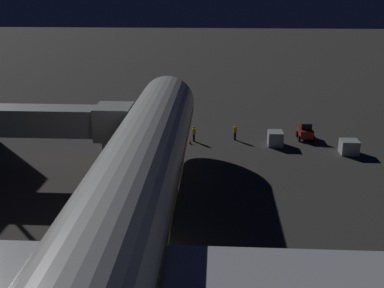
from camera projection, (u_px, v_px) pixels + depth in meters
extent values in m
plane|color=#383533|center=(134.00, 265.00, 30.19)|extent=(320.00, 320.00, 0.00)
cylinder|color=silver|center=(102.00, 257.00, 21.48)|extent=(5.52, 58.68, 5.52)
sphere|color=silver|center=(168.00, 102.00, 49.11)|extent=(5.41, 5.41, 5.41)
cube|color=gold|center=(103.00, 265.00, 21.62)|extent=(5.58, 56.33, 0.50)
cube|color=black|center=(166.00, 96.00, 47.23)|extent=(3.04, 1.40, 0.90)
cylinder|color=#B7BABF|center=(165.00, 141.00, 46.87)|extent=(0.28, 0.28, 2.03)
cylinder|color=black|center=(165.00, 156.00, 47.41)|extent=(0.45, 1.20, 1.20)
cube|color=#9E9E99|center=(1.00, 120.00, 42.60)|extent=(20.94, 2.60, 2.50)
cube|color=#9E9E99|center=(114.00, 122.00, 42.06)|extent=(3.20, 3.40, 3.00)
cube|color=black|center=(129.00, 122.00, 41.98)|extent=(0.70, 3.20, 2.70)
cylinder|color=#B7BABF|center=(105.00, 156.00, 43.21)|extent=(0.56, 0.56, 4.14)
cylinder|color=black|center=(113.00, 174.00, 43.77)|extent=(0.25, 0.60, 0.60)
cylinder|color=black|center=(100.00, 173.00, 43.83)|extent=(0.25, 0.60, 0.60)
cube|color=maroon|center=(306.00, 133.00, 53.94)|extent=(1.50, 2.35, 0.90)
cube|color=black|center=(307.00, 127.00, 53.34)|extent=(1.20, 0.20, 0.70)
cylinder|color=black|center=(311.00, 134.00, 54.82)|extent=(0.24, 0.70, 0.70)
cylinder|color=black|center=(297.00, 134.00, 54.91)|extent=(0.24, 0.70, 0.70)
cylinder|color=black|center=(314.00, 139.00, 53.28)|extent=(0.24, 0.70, 0.70)
cylinder|color=black|center=(299.00, 138.00, 53.36)|extent=(0.24, 0.70, 0.70)
cube|color=#B7BABF|center=(275.00, 138.00, 51.98)|extent=(1.62, 1.86, 1.59)
cube|color=#B7BABF|center=(349.00, 147.00, 49.43)|extent=(1.85, 1.72, 1.50)
cylinder|color=black|center=(194.00, 138.00, 53.33)|extent=(0.28, 0.28, 0.86)
cylinder|color=yellow|center=(194.00, 131.00, 53.08)|extent=(0.40, 0.40, 0.65)
sphere|color=tan|center=(194.00, 128.00, 52.93)|extent=(0.24, 0.24, 0.24)
sphere|color=white|center=(194.00, 127.00, 52.91)|extent=(0.23, 0.23, 0.23)
cylinder|color=black|center=(235.00, 136.00, 53.77)|extent=(0.28, 0.28, 0.93)
cylinder|color=yellow|center=(235.00, 130.00, 53.50)|extent=(0.40, 0.40, 0.65)
sphere|color=tan|center=(235.00, 126.00, 53.35)|extent=(0.24, 0.24, 0.24)
sphere|color=white|center=(235.00, 125.00, 53.34)|extent=(0.23, 0.23, 0.23)
cone|color=orange|center=(190.00, 141.00, 52.58)|extent=(0.36, 0.36, 0.55)
cone|color=orange|center=(151.00, 141.00, 52.81)|extent=(0.36, 0.36, 0.55)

